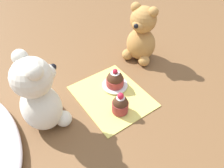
{
  "coord_description": "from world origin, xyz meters",
  "views": [
    {
      "loc": [
        -0.39,
        0.28,
        0.52
      ],
      "look_at": [
        0.0,
        0.0,
        0.06
      ],
      "focal_mm": 35.0,
      "sensor_mm": 36.0,
      "label": 1
    }
  ],
  "objects_px": {
    "teddy_bear_tan": "(141,36)",
    "cupcake_near_cream_bear": "(120,104)",
    "teddy_bear_cream": "(39,96)",
    "saucer_plate": "(115,85)",
    "cupcake_near_tan_bear": "(115,80)"
  },
  "relations": [
    {
      "from": "teddy_bear_tan",
      "to": "cupcake_near_tan_bear",
      "type": "height_order",
      "value": "teddy_bear_tan"
    },
    {
      "from": "teddy_bear_cream",
      "to": "saucer_plate",
      "type": "xyz_separation_m",
      "value": [
        0.0,
        -0.24,
        -0.1
      ]
    },
    {
      "from": "teddy_bear_cream",
      "to": "teddy_bear_tan",
      "type": "distance_m",
      "value": 0.42
    },
    {
      "from": "saucer_plate",
      "to": "cupcake_near_tan_bear",
      "type": "xyz_separation_m",
      "value": [
        0.0,
        0.0,
        0.02
      ]
    },
    {
      "from": "teddy_bear_cream",
      "to": "cupcake_near_tan_bear",
      "type": "bearing_deg",
      "value": -95.56
    },
    {
      "from": "teddy_bear_tan",
      "to": "teddy_bear_cream",
      "type": "bearing_deg",
      "value": -100.71
    },
    {
      "from": "teddy_bear_tan",
      "to": "saucer_plate",
      "type": "distance_m",
      "value": 0.21
    },
    {
      "from": "cupcake_near_cream_bear",
      "to": "saucer_plate",
      "type": "height_order",
      "value": "cupcake_near_cream_bear"
    },
    {
      "from": "teddy_bear_tan",
      "to": "cupcake_near_cream_bear",
      "type": "relative_size",
      "value": 2.91
    },
    {
      "from": "teddy_bear_cream",
      "to": "cupcake_near_cream_bear",
      "type": "distance_m",
      "value": 0.23
    },
    {
      "from": "saucer_plate",
      "to": "cupcake_near_tan_bear",
      "type": "bearing_deg",
      "value": 0.0
    },
    {
      "from": "cupcake_near_tan_bear",
      "to": "saucer_plate",
      "type": "bearing_deg",
      "value": 0.0
    },
    {
      "from": "teddy_bear_tan",
      "to": "cupcake_near_tan_bear",
      "type": "xyz_separation_m",
      "value": [
        -0.08,
        0.17,
        -0.07
      ]
    },
    {
      "from": "teddy_bear_tan",
      "to": "saucer_plate",
      "type": "height_order",
      "value": "teddy_bear_tan"
    },
    {
      "from": "teddy_bear_cream",
      "to": "teddy_bear_tan",
      "type": "height_order",
      "value": "teddy_bear_cream"
    }
  ]
}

